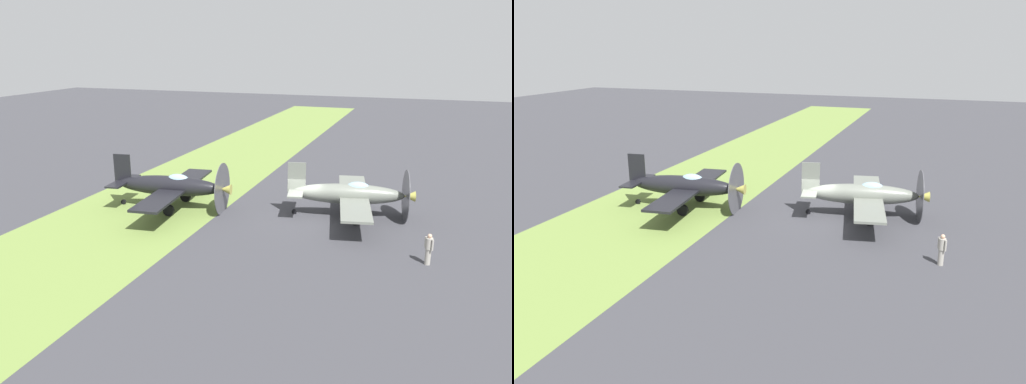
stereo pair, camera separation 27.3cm
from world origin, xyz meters
TOP-DOWN VIEW (x-y plane):
  - ground_plane at (0.00, 0.00)m, footprint 160.00×160.00m
  - grass_verge at (0.00, -10.89)m, footprint 120.00×11.00m
  - airplane_lead at (-1.35, 3.15)m, footprint 10.73×8.56m
  - airplane_wingman at (0.93, -9.02)m, footprint 11.01×8.73m
  - ground_crew_chief at (5.05, 8.35)m, footprint 0.50×0.45m

SIDE VIEW (x-z plane):
  - ground_plane at x=0.00m, z-range 0.00..0.00m
  - grass_verge at x=0.00m, z-range 0.00..0.01m
  - ground_crew_chief at x=5.05m, z-range 0.05..1.78m
  - airplane_lead at x=-1.35m, z-range -0.31..3.49m
  - airplane_wingman at x=0.93m, z-range -0.32..3.59m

